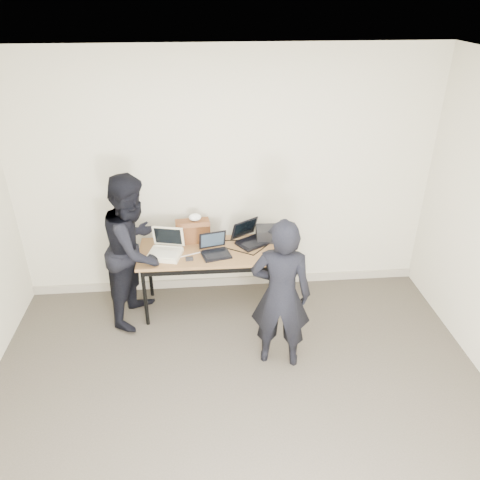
{
  "coord_description": "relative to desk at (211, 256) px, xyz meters",
  "views": [
    {
      "loc": [
        -0.25,
        -2.43,
        3.16
      ],
      "look_at": [
        0.1,
        1.6,
        0.95
      ],
      "focal_mm": 35.0,
      "sensor_mm": 36.0,
      "label": 1
    }
  ],
  "objects": [
    {
      "name": "person_typist",
      "position": [
        0.59,
        -0.89,
        0.09
      ],
      "size": [
        0.61,
        0.46,
        1.49
      ],
      "primitive_type": "imported",
      "rotation": [
        0.0,
        0.0,
        2.93
      ],
      "color": "black",
      "rests_on": "ground"
    },
    {
      "name": "power_brick",
      "position": [
        -0.22,
        -0.17,
        0.07
      ],
      "size": [
        0.08,
        0.06,
        0.03
      ],
      "primitive_type": "cube",
      "rotation": [
        0.0,
        0.0,
        0.13
      ],
      "color": "black",
      "rests_on": "desk"
    },
    {
      "name": "person_observer",
      "position": [
        -0.77,
        -0.05,
        0.15
      ],
      "size": [
        0.82,
        0.93,
        1.61
      ],
      "primitive_type": "imported",
      "rotation": [
        0.0,
        0.0,
        1.26
      ],
      "color": "black",
      "rests_on": "ground"
    },
    {
      "name": "room",
      "position": [
        0.19,
        -1.82,
        0.69
      ],
      "size": [
        4.6,
        4.6,
        2.8
      ],
      "color": "#433D33",
      "rests_on": "ground"
    },
    {
      "name": "laptop_right",
      "position": [
        0.43,
        0.15,
        0.11
      ],
      "size": [
        0.44,
        0.43,
        0.24
      ],
      "rotation": [
        0.0,
        0.0,
        0.57
      ],
      "color": "black",
      "rests_on": "desk"
    },
    {
      "name": "equipment_box",
      "position": [
        0.63,
        0.19,
        0.13
      ],
      "size": [
        0.26,
        0.22,
        0.14
      ],
      "primitive_type": "cube",
      "rotation": [
        0.0,
        0.0,
        -0.03
      ],
      "color": "black",
      "rests_on": "desk"
    },
    {
      "name": "leather_satchel",
      "position": [
        -0.18,
        0.23,
        0.19
      ],
      "size": [
        0.38,
        0.21,
        0.25
      ],
      "rotation": [
        0.0,
        0.0,
        0.1
      ],
      "color": "#5C3218",
      "rests_on": "desk"
    },
    {
      "name": "baseboard",
      "position": [
        0.19,
        0.42,
        -0.61
      ],
      "size": [
        4.5,
        0.03,
        0.1
      ],
      "primitive_type": "cube",
      "color": "#A19886",
      "rests_on": "ground"
    },
    {
      "name": "tissue",
      "position": [
        -0.15,
        0.23,
        0.34
      ],
      "size": [
        0.14,
        0.11,
        0.08
      ],
      "primitive_type": "ellipsoid",
      "rotation": [
        0.0,
        0.0,
        0.06
      ],
      "color": "white",
      "rests_on": "leather_satchel"
    },
    {
      "name": "cables",
      "position": [
        0.04,
        -0.0,
        0.06
      ],
      "size": [
        1.15,
        0.41,
        0.01
      ],
      "rotation": [
        0.0,
        0.0,
        -0.11
      ],
      "color": "black",
      "rests_on": "desk"
    },
    {
      "name": "laptop_center",
      "position": [
        0.04,
        -0.06,
        0.11
      ],
      "size": [
        0.34,
        0.33,
        0.22
      ],
      "rotation": [
        0.0,
        0.0,
        0.24
      ],
      "color": "black",
      "rests_on": "desk"
    },
    {
      "name": "desk",
      "position": [
        0.0,
        0.0,
        0.0
      ],
      "size": [
        1.51,
        0.66,
        0.72
      ],
      "rotation": [
        0.0,
        0.0,
        -0.01
      ],
      "color": "brown",
      "rests_on": "ground"
    },
    {
      "name": "laptop_beige",
      "position": [
        -0.46,
        -0.03,
        0.11
      ],
      "size": [
        0.4,
        0.39,
        0.27
      ],
      "rotation": [
        0.0,
        0.0,
        -0.24
      ],
      "color": "beige",
      "rests_on": "desk"
    }
  ]
}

